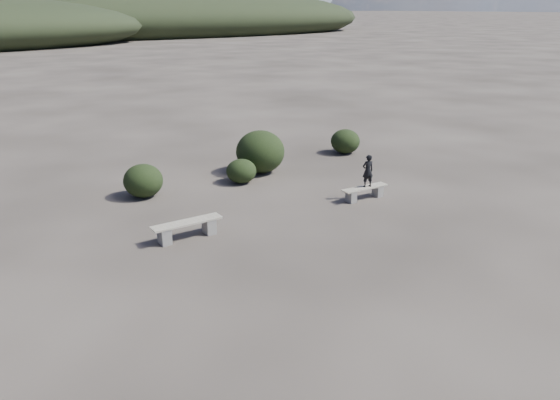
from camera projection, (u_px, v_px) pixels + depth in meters
ground at (348, 304)px, 11.17m from camera, size 1200.00×1200.00×0.00m
bench_left at (187, 228)px, 14.25m from camera, size 1.90×0.43×0.47m
bench_right at (365, 192)px, 17.18m from camera, size 1.62×0.42×0.40m
seated_person at (368, 171)px, 17.00m from camera, size 0.43×0.33×1.04m
shrub_b at (143, 181)px, 17.31m from camera, size 1.25×1.25×1.07m
shrub_c at (241, 171)px, 18.74m from camera, size 1.04×1.04×0.83m
shrub_d at (260, 152)px, 19.80m from camera, size 1.77×1.77×1.55m
shrub_e at (345, 141)px, 22.52m from camera, size 1.20×1.20×1.00m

